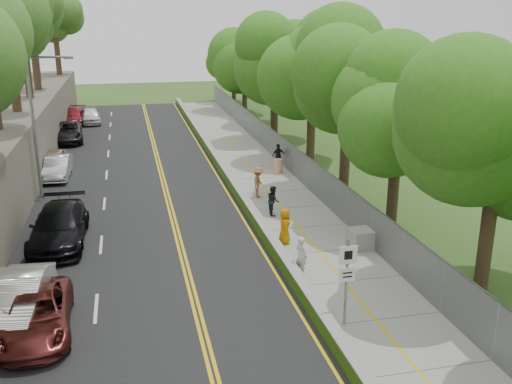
% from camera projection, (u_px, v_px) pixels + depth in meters
% --- Properties ---
extents(ground, '(140.00, 140.00, 0.00)m').
position_uv_depth(ground, '(290.00, 288.00, 21.89)').
color(ground, '#33511E').
rests_on(ground, ground).
extents(road, '(11.20, 66.00, 0.04)m').
position_uv_depth(road, '(136.00, 186.00, 34.68)').
color(road, black).
rests_on(road, ground).
extents(sidewalk, '(4.20, 66.00, 0.05)m').
position_uv_depth(sidewalk, '(263.00, 178.00, 36.37)').
color(sidewalk, gray).
rests_on(sidewalk, ground).
extents(jersey_barrier, '(0.42, 66.00, 0.60)m').
position_uv_depth(jersey_barrier, '(227.00, 176.00, 35.80)').
color(jersey_barrier, '#68E217').
rests_on(jersey_barrier, ground).
extents(chainlink_fence, '(0.04, 66.00, 2.00)m').
position_uv_depth(chainlink_fence, '(295.00, 162.00, 36.52)').
color(chainlink_fence, slate).
rests_on(chainlink_fence, ground).
extents(trees_fenceside, '(7.00, 66.00, 14.00)m').
position_uv_depth(trees_fenceside, '(333.00, 66.00, 35.22)').
color(trees_fenceside, '#3C801F').
rests_on(trees_fenceside, ground).
extents(streetlight, '(2.52, 0.22, 8.00)m').
position_uv_depth(streetlight, '(37.00, 117.00, 31.28)').
color(streetlight, gray).
rests_on(streetlight, ground).
extents(signpost, '(0.62, 0.09, 3.10)m').
position_uv_depth(signpost, '(347.00, 273.00, 18.72)').
color(signpost, gray).
rests_on(signpost, sidewalk).
extents(construction_barrel, '(0.56, 0.56, 0.91)m').
position_uv_depth(construction_barrel, '(278.00, 166.00, 37.42)').
color(construction_barrel, '#FF5E16').
rests_on(construction_barrel, sidewalk).
extents(concrete_block, '(1.37, 1.07, 0.88)m').
position_uv_depth(concrete_block, '(364.00, 238.00, 25.44)').
color(concrete_block, gray).
rests_on(concrete_block, sidewalk).
extents(car_1, '(2.05, 4.86, 1.56)m').
position_uv_depth(car_1, '(18.00, 301.00, 19.27)').
color(car_1, white).
rests_on(car_1, road).
extents(car_2, '(2.44, 4.89, 1.33)m').
position_uv_depth(car_2, '(36.00, 315.00, 18.59)').
color(car_2, maroon).
rests_on(car_2, road).
extents(car_3, '(2.49, 5.80, 1.67)m').
position_uv_depth(car_3, '(59.00, 226.00, 25.82)').
color(car_3, black).
rests_on(car_3, road).
extents(car_4, '(1.69, 4.06, 1.37)m').
position_uv_depth(car_4, '(54.00, 160.00, 37.92)').
color(car_4, '#C3A28E').
rests_on(car_4, road).
extents(car_5, '(1.57, 4.24, 1.39)m').
position_uv_depth(car_5, '(58.00, 167.00, 36.22)').
color(car_5, silver).
rests_on(car_5, road).
extents(car_6, '(3.03, 5.81, 1.56)m').
position_uv_depth(car_6, '(66.00, 132.00, 46.40)').
color(car_6, black).
rests_on(car_6, road).
extents(car_7, '(2.51, 5.36, 1.51)m').
position_uv_depth(car_7, '(73.00, 117.00, 53.55)').
color(car_7, maroon).
rests_on(car_7, road).
extents(car_8, '(2.06, 4.43, 1.47)m').
position_uv_depth(car_8, '(91.00, 116.00, 54.14)').
color(car_8, white).
rests_on(car_8, road).
extents(painter_0, '(0.62, 0.87, 1.65)m').
position_uv_depth(painter_0, '(285.00, 226.00, 25.84)').
color(painter_0, '#C27107').
rests_on(painter_0, sidewalk).
extents(painter_1, '(0.60, 0.70, 1.63)m').
position_uv_depth(painter_1, '(301.00, 256.00, 22.72)').
color(painter_1, silver).
rests_on(painter_1, sidewalk).
extents(painter_2, '(0.64, 0.79, 1.56)m').
position_uv_depth(painter_2, '(273.00, 200.00, 29.52)').
color(painter_2, black).
rests_on(painter_2, sidewalk).
extents(painter_3, '(1.08, 1.31, 1.77)m').
position_uv_depth(painter_3, '(258.00, 182.00, 32.30)').
color(painter_3, '#985C3C').
rests_on(painter_3, sidewalk).
extents(person_far, '(1.02, 0.65, 1.62)m').
position_uv_depth(person_far, '(278.00, 156.00, 38.68)').
color(person_far, black).
rests_on(person_far, sidewalk).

